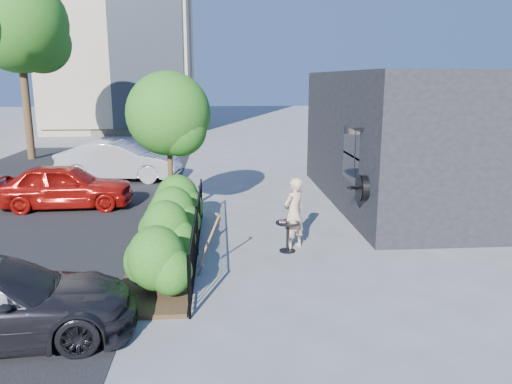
{
  "coord_description": "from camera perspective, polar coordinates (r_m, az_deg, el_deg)",
  "views": [
    {
      "loc": [
        -0.97,
        -10.47,
        3.8
      ],
      "look_at": [
        -0.14,
        0.87,
        1.2
      ],
      "focal_mm": 35.0,
      "sensor_mm": 36.0,
      "label": 1
    }
  ],
  "objects": [
    {
      "name": "woman",
      "position": [
        11.29,
        4.35,
        -2.45
      ],
      "size": [
        0.71,
        0.69,
        1.64
      ],
      "primitive_type": "imported",
      "rotation": [
        0.0,
        0.0,
        3.84
      ],
      "color": "tan",
      "rests_on": "ground"
    },
    {
      "name": "planting_bed",
      "position": [
        11.19,
        -10.31,
        -6.97
      ],
      "size": [
        1.3,
        6.0,
        0.08
      ],
      "primitive_type": "cube",
      "color": "#382616",
      "rests_on": "ground"
    },
    {
      "name": "street_tree_far",
      "position": [
        26.1,
        -25.35,
        16.35
      ],
      "size": [
        4.4,
        4.4,
        8.28
      ],
      "color": "#3F2B19",
      "rests_on": "ground"
    },
    {
      "name": "cafe_table",
      "position": [
        11.16,
        3.63,
        -4.5
      ],
      "size": [
        0.54,
        0.54,
        0.73
      ],
      "rotation": [
        0.0,
        0.0,
        -0.09
      ],
      "color": "black",
      "rests_on": "ground"
    },
    {
      "name": "car_red",
      "position": [
        15.88,
        -21.02,
        0.65
      ],
      "size": [
        4.0,
        1.75,
        1.34
      ],
      "primitive_type": "imported",
      "rotation": [
        0.0,
        0.0,
        1.61
      ],
      "color": "#AB130E",
      "rests_on": "ground"
    },
    {
      "name": "shop_building",
      "position": [
        16.4,
        19.18,
        5.87
      ],
      "size": [
        6.22,
        9.0,
        4.0
      ],
      "color": "black",
      "rests_on": "ground"
    },
    {
      "name": "shrubs",
      "position": [
        11.07,
        -9.88,
        -3.58
      ],
      "size": [
        1.1,
        5.6,
        1.24
      ],
      "color": "#195E15",
      "rests_on": "ground"
    },
    {
      "name": "patio_tree",
      "position": [
        13.32,
        -9.71,
        8.24
      ],
      "size": [
        2.2,
        2.2,
        3.94
      ],
      "color": "#3F2B19",
      "rests_on": "ground"
    },
    {
      "name": "car_silver",
      "position": [
        19.64,
        -15.37,
        3.47
      ],
      "size": [
        4.67,
        2.11,
        1.49
      ],
      "primitive_type": "imported",
      "rotation": [
        0.0,
        0.0,
        1.45
      ],
      "color": "#ABABB0",
      "rests_on": "ground"
    },
    {
      "name": "fence",
      "position": [
        10.97,
        -6.77,
        -4.39
      ],
      "size": [
        0.05,
        6.05,
        1.1
      ],
      "color": "black",
      "rests_on": "ground"
    },
    {
      "name": "shovel",
      "position": [
        9.87,
        -5.61,
        -6.3
      ],
      "size": [
        0.49,
        0.17,
        1.29
      ],
      "color": "brown",
      "rests_on": "ground"
    },
    {
      "name": "ground",
      "position": [
        11.18,
        1.07,
        -6.99
      ],
      "size": [
        120.0,
        120.0,
        0.0
      ],
      "primitive_type": "plane",
      "color": "gray",
      "rests_on": "ground"
    }
  ]
}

